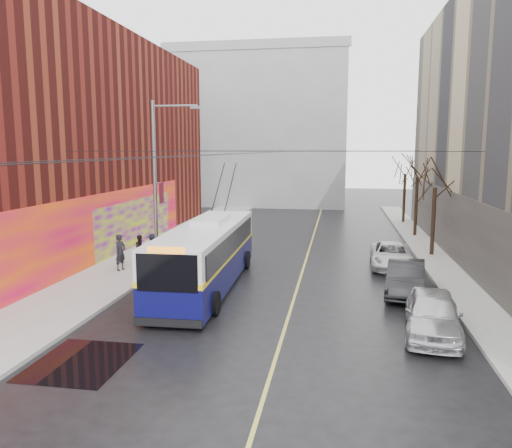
{
  "coord_description": "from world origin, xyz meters",
  "views": [
    {
      "loc": [
        3.33,
        -15.16,
        6.49
      ],
      "look_at": [
        -0.95,
        10.48,
        2.58
      ],
      "focal_mm": 35.0,
      "sensor_mm": 36.0,
      "label": 1
    }
  ],
  "objects_px": {
    "parked_car_a": "(433,314)",
    "following_car": "(224,237)",
    "tree_mid": "(418,166)",
    "parked_car_b": "(406,278)",
    "streetlight_pole": "(158,181)",
    "trolleybus": "(206,254)",
    "pedestrian_c": "(153,247)",
    "pedestrian_b": "(141,249)",
    "parked_car_c": "(392,255)",
    "tree_far": "(406,165)",
    "tree_near": "(436,175)",
    "pedestrian_a": "(120,252)"
  },
  "relations": [
    {
      "from": "parked_car_a",
      "to": "following_car",
      "type": "distance_m",
      "value": 18.03
    },
    {
      "from": "tree_mid",
      "to": "parked_car_b",
      "type": "height_order",
      "value": "tree_mid"
    },
    {
      "from": "streetlight_pole",
      "to": "trolleybus",
      "type": "height_order",
      "value": "streetlight_pole"
    },
    {
      "from": "pedestrian_c",
      "to": "streetlight_pole",
      "type": "bearing_deg",
      "value": -165.13
    },
    {
      "from": "parked_car_a",
      "to": "pedestrian_b",
      "type": "height_order",
      "value": "pedestrian_b"
    },
    {
      "from": "trolleybus",
      "to": "pedestrian_b",
      "type": "xyz_separation_m",
      "value": [
        -4.81,
        3.7,
        -0.64
      ]
    },
    {
      "from": "parked_car_c",
      "to": "parked_car_b",
      "type": "bearing_deg",
      "value": -86.66
    },
    {
      "from": "tree_far",
      "to": "parked_car_c",
      "type": "bearing_deg",
      "value": -98.9
    },
    {
      "from": "parked_car_c",
      "to": "following_car",
      "type": "height_order",
      "value": "following_car"
    },
    {
      "from": "parked_car_b",
      "to": "following_car",
      "type": "height_order",
      "value": "parked_car_b"
    },
    {
      "from": "tree_near",
      "to": "pedestrian_b",
      "type": "distance_m",
      "value": 17.82
    },
    {
      "from": "tree_near",
      "to": "pedestrian_a",
      "type": "distance_m",
      "value": 18.73
    },
    {
      "from": "pedestrian_c",
      "to": "following_car",
      "type": "bearing_deg",
      "value": -47.3
    },
    {
      "from": "streetlight_pole",
      "to": "pedestrian_b",
      "type": "relative_size",
      "value": 5.65
    },
    {
      "from": "tree_far",
      "to": "pedestrian_c",
      "type": "xyz_separation_m",
      "value": [
        -16.17,
        -18.37,
        -4.22
      ]
    },
    {
      "from": "parked_car_c",
      "to": "pedestrian_b",
      "type": "height_order",
      "value": "pedestrian_b"
    },
    {
      "from": "trolleybus",
      "to": "following_car",
      "type": "height_order",
      "value": "trolleybus"
    },
    {
      "from": "tree_mid",
      "to": "pedestrian_a",
      "type": "height_order",
      "value": "tree_mid"
    },
    {
      "from": "tree_mid",
      "to": "parked_car_a",
      "type": "distance_m",
      "value": 21.2
    },
    {
      "from": "tree_far",
      "to": "pedestrian_c",
      "type": "height_order",
      "value": "tree_far"
    },
    {
      "from": "tree_near",
      "to": "pedestrian_a",
      "type": "relative_size",
      "value": 3.34
    },
    {
      "from": "following_car",
      "to": "pedestrian_c",
      "type": "height_order",
      "value": "pedestrian_c"
    },
    {
      "from": "tree_mid",
      "to": "parked_car_c",
      "type": "xyz_separation_m",
      "value": [
        -2.71,
        -10.29,
        -4.58
      ]
    },
    {
      "from": "trolleybus",
      "to": "tree_mid",
      "type": "bearing_deg",
      "value": 52.03
    },
    {
      "from": "tree_far",
      "to": "following_car",
      "type": "relative_size",
      "value": 1.56
    },
    {
      "from": "trolleybus",
      "to": "parked_car_b",
      "type": "bearing_deg",
      "value": 0.89
    },
    {
      "from": "tree_near",
      "to": "tree_mid",
      "type": "height_order",
      "value": "tree_mid"
    },
    {
      "from": "following_car",
      "to": "trolleybus",
      "type": "bearing_deg",
      "value": -82.49
    },
    {
      "from": "trolleybus",
      "to": "tree_near",
      "type": "bearing_deg",
      "value": 35.6
    },
    {
      "from": "tree_far",
      "to": "pedestrian_b",
      "type": "height_order",
      "value": "tree_far"
    },
    {
      "from": "trolleybus",
      "to": "parked_car_a",
      "type": "relative_size",
      "value": 2.62
    },
    {
      "from": "following_car",
      "to": "pedestrian_a",
      "type": "relative_size",
      "value": 2.2
    },
    {
      "from": "streetlight_pole",
      "to": "pedestrian_a",
      "type": "distance_m",
      "value": 4.26
    },
    {
      "from": "tree_mid",
      "to": "parked_car_b",
      "type": "bearing_deg",
      "value": -99.54
    },
    {
      "from": "streetlight_pole",
      "to": "trolleybus",
      "type": "xyz_separation_m",
      "value": [
        3.39,
        -2.88,
        -3.26
      ]
    },
    {
      "from": "parked_car_a",
      "to": "tree_near",
      "type": "bearing_deg",
      "value": 87.7
    },
    {
      "from": "parked_car_b",
      "to": "pedestrian_b",
      "type": "xyz_separation_m",
      "value": [
        -13.96,
        3.32,
        0.19
      ]
    },
    {
      "from": "parked_car_b",
      "to": "pedestrian_c",
      "type": "xyz_separation_m",
      "value": [
        -13.56,
        4.13,
        0.17
      ]
    },
    {
      "from": "tree_near",
      "to": "pedestrian_c",
      "type": "relative_size",
      "value": 4.13
    },
    {
      "from": "parked_car_a",
      "to": "tree_mid",
      "type": "bearing_deg",
      "value": 90.96
    },
    {
      "from": "tree_near",
      "to": "parked_car_b",
      "type": "height_order",
      "value": "tree_near"
    },
    {
      "from": "tree_far",
      "to": "trolleybus",
      "type": "xyz_separation_m",
      "value": [
        -11.75,
        -22.88,
        -3.56
      ]
    },
    {
      "from": "pedestrian_b",
      "to": "following_car",
      "type": "bearing_deg",
      "value": 9.57
    },
    {
      "from": "following_car",
      "to": "pedestrian_b",
      "type": "xyz_separation_m",
      "value": [
        -3.38,
        -5.98,
        0.23
      ]
    },
    {
      "from": "tree_mid",
      "to": "trolleybus",
      "type": "xyz_separation_m",
      "value": [
        -11.75,
        -15.88,
        -3.67
      ]
    },
    {
      "from": "tree_near",
      "to": "parked_car_b",
      "type": "relative_size",
      "value": 1.4
    },
    {
      "from": "parked_car_a",
      "to": "parked_car_b",
      "type": "distance_m",
      "value": 5.1
    },
    {
      "from": "tree_near",
      "to": "tree_far",
      "type": "height_order",
      "value": "tree_far"
    },
    {
      "from": "tree_near",
      "to": "parked_car_c",
      "type": "distance_m",
      "value": 6.05
    },
    {
      "from": "following_car",
      "to": "pedestrian_a",
      "type": "xyz_separation_m",
      "value": [
        -3.78,
        -7.74,
        0.39
      ]
    }
  ]
}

